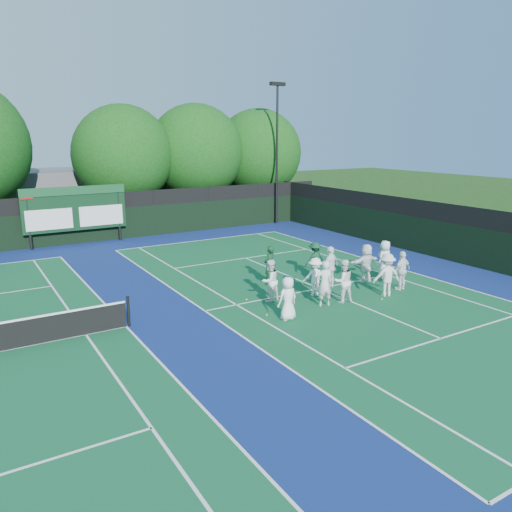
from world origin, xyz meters
TOP-DOWN VIEW (x-y plane):
  - ground at (0.00, 0.00)m, footprint 120.00×120.00m
  - court_apron at (-6.00, 1.00)m, footprint 34.00×32.00m
  - near_court at (0.00, 1.00)m, footprint 11.05×23.85m
  - back_fence at (-6.00, 16.00)m, footprint 34.00×0.08m
  - divider_fence_right at (9.00, 1.00)m, footprint 0.08×32.00m
  - scoreboard at (-7.01, 15.59)m, footprint 6.00×0.21m
  - clubhouse at (-2.00, 24.00)m, footprint 18.00×6.00m
  - light_pole_right at (7.50, 15.70)m, footprint 1.20×0.30m
  - tree_c at (-2.58, 19.58)m, footprint 6.90×6.90m
  - tree_d at (2.91, 19.58)m, footprint 7.09×7.09m
  - tree_e at (8.36, 19.58)m, footprint 6.93×6.93m
  - tennis_ball_0 at (-3.74, -0.63)m, footprint 0.07×0.07m
  - tennis_ball_1 at (3.10, 0.28)m, footprint 0.07×0.07m
  - tennis_ball_2 at (3.18, -0.70)m, footprint 0.07×0.07m
  - tennis_ball_3 at (-3.48, 1.30)m, footprint 0.07×0.07m
  - tennis_ball_4 at (-0.22, 4.80)m, footprint 0.07×0.07m
  - tennis_ball_5 at (1.23, -1.51)m, footprint 0.07×0.07m
  - player_front_0 at (-3.29, -1.33)m, footprint 0.81×0.56m
  - player_front_1 at (-1.24, -0.85)m, footprint 0.75×0.58m
  - player_front_2 at (-0.31, -0.86)m, footprint 0.95×0.80m
  - player_front_3 at (1.75, -1.20)m, footprint 1.31×0.98m
  - player_front_4 at (2.95, -0.92)m, footprint 1.04×0.53m
  - player_back_0 at (-2.74, 0.73)m, footprint 0.96×0.82m
  - player_back_1 at (-0.76, 0.36)m, footprint 1.20×0.96m
  - player_back_2 at (0.53, 0.92)m, footprint 1.17×0.78m
  - player_back_3 at (2.48, 0.79)m, footprint 1.63×0.53m
  - player_back_4 at (3.71, 0.85)m, footprint 0.94×0.71m
  - coach_left at (-1.52, 2.63)m, footprint 0.75×0.62m
  - coach_right at (1.04, 2.66)m, footprint 1.08×0.63m

SIDE VIEW (x-z plane):
  - ground at x=0.00m, z-range 0.00..0.00m
  - court_apron at x=-6.00m, z-range 0.00..0.01m
  - near_court at x=0.00m, z-range 0.01..0.01m
  - tennis_ball_0 at x=-3.74m, z-range 0.00..0.07m
  - tennis_ball_1 at x=3.10m, z-range 0.00..0.07m
  - tennis_ball_2 at x=3.18m, z-range 0.00..0.07m
  - tennis_ball_3 at x=-3.48m, z-range 0.00..0.07m
  - tennis_ball_4 at x=-0.22m, z-range 0.00..0.07m
  - tennis_ball_5 at x=1.23m, z-range 0.00..0.07m
  - player_front_0 at x=-3.29m, z-range 0.00..1.60m
  - player_back_1 at x=-0.76m, z-range 0.00..1.62m
  - coach_right at x=1.04m, z-range 0.00..1.65m
  - player_front_4 at x=2.95m, z-range 0.00..1.70m
  - player_back_0 at x=-2.74m, z-range 0.00..1.71m
  - player_back_3 at x=2.48m, z-range 0.00..1.75m
  - player_front_2 at x=-0.31m, z-range 0.00..1.75m
  - player_back_4 at x=3.71m, z-range 0.00..1.75m
  - coach_left at x=-1.52m, z-range 0.00..1.78m
  - player_front_3 at x=1.75m, z-range 0.00..1.80m
  - player_front_1 at x=-1.24m, z-range 0.00..1.82m
  - player_back_2 at x=0.53m, z-range 0.00..1.84m
  - back_fence at x=-6.00m, z-range -0.14..2.86m
  - divider_fence_right at x=9.00m, z-range -0.14..2.86m
  - clubhouse at x=-2.00m, z-range 0.00..4.00m
  - scoreboard at x=-7.01m, z-range 0.42..3.97m
  - tree_e at x=8.36m, z-range 0.63..9.18m
  - tree_c at x=-2.58m, z-range 0.66..9.24m
  - tree_d at x=2.91m, z-range 0.66..9.44m
  - light_pole_right at x=7.50m, z-range 1.24..11.36m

